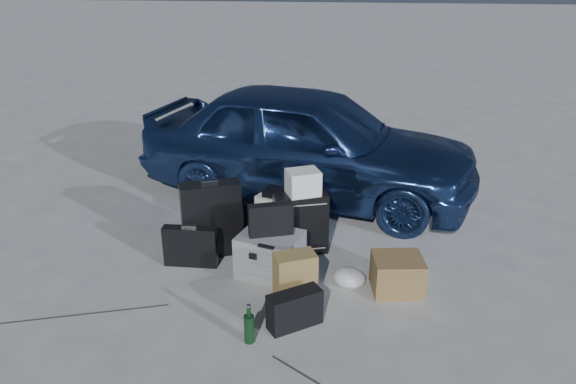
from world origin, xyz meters
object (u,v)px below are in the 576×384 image
object	(u,v)px
car	(308,142)
briefcase	(190,246)
suitcase_left	(212,219)
suitcase_right	(301,224)
pelican_case	(270,254)
duffel_bag	(280,219)
cardboard_box	(397,274)
green_bottle	(249,324)

from	to	relation	value
car	briefcase	bearing A→B (deg)	166.51
suitcase_left	suitcase_right	size ratio (longest dim) A/B	1.19
pelican_case	suitcase_right	distance (m)	0.47
car	suitcase_left	world-z (taller)	car
suitcase_right	duffel_bag	bearing A→B (deg)	107.06
duffel_bag	cardboard_box	bearing A→B (deg)	-26.57
green_bottle	suitcase_right	bearing A→B (deg)	80.06
pelican_case	suitcase_right	size ratio (longest dim) A/B	0.87
car	duffel_bag	distance (m)	1.12
briefcase	pelican_case	bearing A→B (deg)	-4.85
pelican_case	cardboard_box	world-z (taller)	pelican_case
pelican_case	briefcase	distance (m)	0.72
pelican_case	duffel_bag	world-z (taller)	pelican_case
car	cardboard_box	size ratio (longest dim) A/B	9.31
cardboard_box	green_bottle	bearing A→B (deg)	-143.50
suitcase_left	duffel_bag	world-z (taller)	suitcase_left
pelican_case	briefcase	world-z (taller)	same
suitcase_right	cardboard_box	distance (m)	1.02
car	briefcase	world-z (taller)	car
car	pelican_case	world-z (taller)	car
car	cardboard_box	bearing A→B (deg)	-140.57
suitcase_right	suitcase_left	bearing A→B (deg)	170.54
suitcase_left	cardboard_box	distance (m)	1.71
cardboard_box	green_bottle	world-z (taller)	cardboard_box
car	suitcase_right	xyz separation A→B (m)	(0.05, -1.35, -0.34)
pelican_case	green_bottle	world-z (taller)	pelican_case
cardboard_box	pelican_case	bearing A→B (deg)	171.95
cardboard_box	car	bearing A→B (deg)	115.27
suitcase_left	green_bottle	world-z (taller)	suitcase_left
green_bottle	cardboard_box	bearing A→B (deg)	36.50
car	briefcase	size ratio (longest dim) A/B	7.83
briefcase	green_bottle	bearing A→B (deg)	-55.62
duffel_bag	briefcase	bearing A→B (deg)	-122.60
suitcase_right	duffel_bag	world-z (taller)	suitcase_right
duffel_bag	suitcase_left	bearing A→B (deg)	-127.90
car	pelican_case	distance (m)	1.81
briefcase	suitcase_right	size ratio (longest dim) A/B	0.81
suitcase_right	cardboard_box	size ratio (longest dim) A/B	1.46
car	cardboard_box	world-z (taller)	car
car	suitcase_right	bearing A→B (deg)	-163.63
briefcase	cardboard_box	world-z (taller)	briefcase
suitcase_left	cardboard_box	bearing A→B (deg)	-36.50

